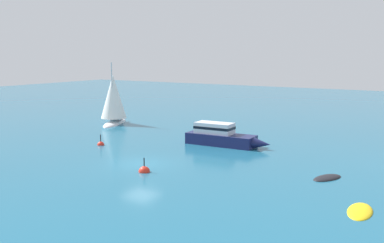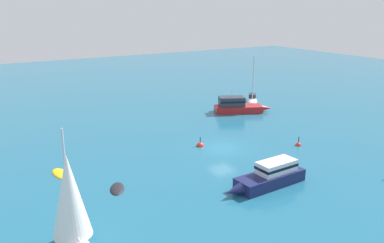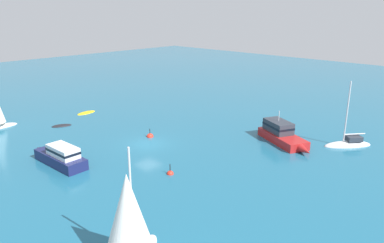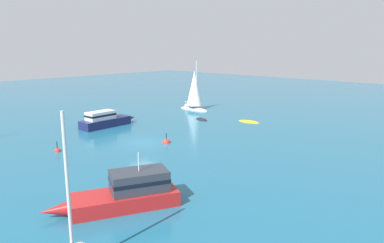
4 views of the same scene
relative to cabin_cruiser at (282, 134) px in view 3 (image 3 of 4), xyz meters
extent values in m
plane|color=#1E607F|center=(10.95, -10.28, -0.90)|extent=(160.00, 160.00, 0.00)
cube|color=#B21E1E|center=(0.07, 0.16, -0.44)|extent=(5.02, 6.95, 0.93)
cone|color=#B21E1E|center=(1.80, 3.80, -0.44)|extent=(1.53, 1.87, 0.93)
cube|color=#2D333D|center=(-0.34, -0.72, 0.67)|extent=(3.28, 4.00, 1.29)
cube|color=black|center=(-0.34, -0.72, 0.73)|extent=(3.33, 4.05, 0.24)
cylinder|color=silver|center=(-0.34, -0.72, 1.90)|extent=(0.08, 0.08, 1.17)
ellipsoid|color=black|center=(14.40, -23.29, -0.90)|extent=(2.70, 2.00, 0.42)
ellipsoid|color=white|center=(-3.85, 5.91, -0.90)|extent=(5.11, 4.55, 1.07)
cube|color=#2D333D|center=(-4.35, 6.31, -0.10)|extent=(1.92, 1.85, 0.54)
cylinder|color=silver|center=(-3.44, 5.58, 2.95)|extent=(0.15, 0.15, 6.64)
cylinder|color=silver|center=(-4.37, 6.33, 0.42)|extent=(1.94, 1.60, 0.12)
cube|color=#191E4C|center=(20.28, -12.05, -0.39)|extent=(2.34, 6.42, 1.02)
cone|color=#191E4C|center=(20.45, -15.95, -0.39)|extent=(1.09, 1.63, 1.02)
cube|color=silver|center=(20.25, -11.39, 0.61)|extent=(1.80, 3.51, 0.99)
cube|color=black|center=(20.25, -11.39, 0.66)|extent=(1.85, 3.55, 0.24)
ellipsoid|color=yellow|center=(8.94, -26.50, -0.90)|extent=(3.06, 1.59, 0.38)
cylinder|color=silver|center=(24.10, 4.40, 2.90)|extent=(0.13, 0.13, 6.79)
cone|color=white|center=(24.46, 4.56, 2.35)|extent=(3.93, 3.93, 5.10)
sphere|color=red|center=(14.49, -2.81, -0.90)|extent=(0.64, 0.64, 0.64)
cylinder|color=black|center=(14.49, -2.81, -0.26)|extent=(0.08, 0.08, 0.64)
sphere|color=red|center=(9.22, -11.95, -0.90)|extent=(0.82, 0.82, 0.82)
cylinder|color=black|center=(9.22, -11.95, -0.20)|extent=(0.08, 0.08, 0.59)
camera|label=1|loc=(-14.80, -30.99, 7.32)|focal=41.88mm
camera|label=2|loc=(42.94, -33.37, 13.59)|focal=37.15mm
camera|label=3|loc=(35.13, 19.77, 13.46)|focal=34.46mm
camera|label=4|loc=(-17.23, 12.61, 8.88)|focal=33.91mm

